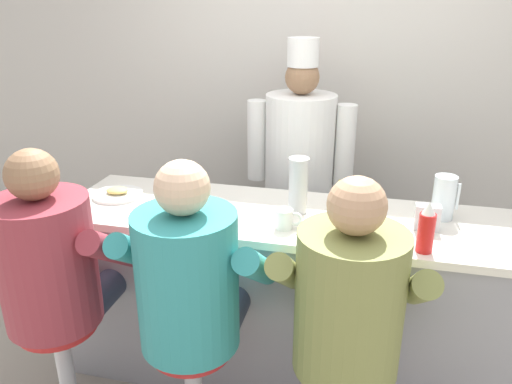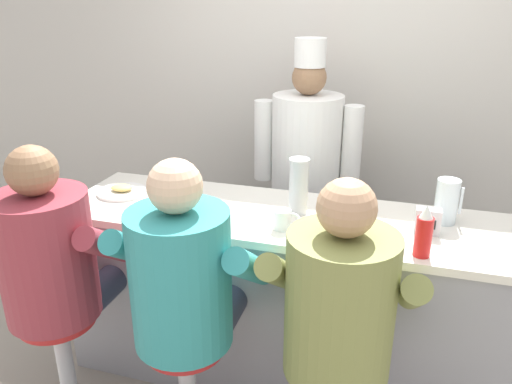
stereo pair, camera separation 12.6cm
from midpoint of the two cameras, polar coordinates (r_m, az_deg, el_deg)
name	(u,v)px [view 1 (the left image)]	position (r m, az deg, el deg)	size (l,w,h in m)	color
wall_back	(323,97)	(3.67, 6.67, 10.73)	(10.00, 0.06, 2.70)	beige
diner_counter	(289,296)	(2.79, 2.47, -11.80)	(2.42, 0.68, 0.98)	gray
ketchup_bottle_red	(426,229)	(2.25, 17.39, -4.04)	(0.07, 0.07, 0.24)	red
mustard_bottle_yellow	(338,203)	(2.44, 7.89, -1.26)	(0.06, 0.06, 0.23)	yellow
hot_sauce_bottle_orange	(354,229)	(2.27, 9.64, -4.22)	(0.03, 0.03, 0.14)	orange
water_pitcher_clear	(444,197)	(2.62, 19.40, -0.60)	(0.13, 0.11, 0.22)	silver
breakfast_plate	(118,194)	(2.90, -16.74, -0.20)	(0.28, 0.28, 0.05)	white
cereal_bowl	(318,226)	(2.39, 5.62, -3.87)	(0.16, 0.16, 0.05)	white
coffee_mug_white	(285,219)	(2.39, 1.84, -3.10)	(0.13, 0.09, 0.10)	white
cup_stack_steel	(298,185)	(2.53, 3.44, 0.75)	(0.10, 0.10, 0.29)	#B7BABF
napkin_dispenser_chrome	(427,217)	(2.49, 17.60, -2.81)	(0.12, 0.07, 0.12)	silver
diner_seated_maroon	(54,267)	(2.47, -23.50, -7.91)	(0.64, 0.64, 1.45)	#B2B5BA
diner_seated_teal	(191,286)	(2.16, -9.11, -10.54)	(0.64, 0.64, 1.45)	#B2B5BA
diner_seated_olive	(349,308)	(2.03, 8.78, -12.98)	(0.64, 0.63, 1.44)	#B2B5BA
cook_in_whites_near	(299,165)	(3.29, 3.89, 3.06)	(0.70, 0.45, 1.79)	#232328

